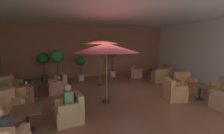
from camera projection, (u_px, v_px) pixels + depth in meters
The scene contains 28 objects.
ground_plane at pixel (115, 96), 6.77m from camera, with size 11.37×9.22×0.02m, color brown.
wall_back_brick at pixel (93, 51), 10.78m from camera, with size 11.37×0.08×3.62m, color #9D614B.
wall_right_plain at pixel (210, 53), 8.36m from camera, with size 0.08×9.22×3.62m, color silver.
ceiling_slab at pixel (116, 11), 6.25m from camera, with size 11.37×9.22×0.06m, color silver.
cafe_table_front_left at pixel (30, 86), 6.53m from camera, with size 0.77×0.77×0.60m.
armchair_front_left_north at pixel (10, 87), 6.91m from camera, with size 1.04×1.03×0.84m.
armchair_front_left_east at pixel (19, 99), 5.41m from camera, with size 0.90×0.88×0.82m.
armchair_front_left_south at pixel (58, 86), 7.12m from camera, with size 0.90×0.86×0.89m.
cafe_table_front_right at pixel (153, 72), 10.14m from camera, with size 0.68×0.68×0.60m.
armchair_front_right_north at pixel (137, 73), 10.55m from camera, with size 1.11×1.11×0.80m.
armchair_front_right_east at pixel (159, 77), 9.16m from camera, with size 0.88×0.85×0.84m.
armchair_front_right_south at pixel (164, 73), 10.58m from camera, with size 0.80×0.81×0.87m.
cafe_table_mid_center at pixel (27, 114), 3.89m from camera, with size 0.77×0.77×0.60m.
armchair_mid_center_north at pixel (6, 110), 4.47m from camera, with size 1.03×1.02×0.88m.
armchair_mid_center_south at pixel (70, 111), 4.42m from camera, with size 0.84×0.83×0.83m.
cafe_table_rear_right at pixel (200, 88), 6.25m from camera, with size 0.75×0.75×0.60m.
armchair_rear_right_north at pixel (184, 85), 7.38m from camera, with size 0.97×0.96×0.90m.
armchair_rear_right_east at pixel (174, 92), 6.16m from camera, with size 0.88×0.88×0.89m.
armchair_rear_right_west at pixel (222, 90), 6.49m from camera, with size 0.80×0.84×0.87m.
patio_umbrella_tall_red at pixel (100, 41), 8.13m from camera, with size 2.17×2.17×2.63m.
patio_umbrella_center_beige at pixel (106, 48), 5.67m from camera, with size 2.46×2.46×2.32m.
potted_tree_left_corner at pixel (44, 63), 9.25m from camera, with size 0.66×0.66×1.77m.
potted_tree_mid_left at pixel (81, 65), 9.64m from camera, with size 0.61×0.61×1.57m.
potted_tree_mid_right at pixel (57, 59), 8.76m from camera, with size 0.77×0.77×2.01m.
potted_tree_right_corner at pixel (113, 53), 10.59m from camera, with size 0.85×0.85×2.28m.
patron_by_window at pixel (68, 97), 4.34m from camera, with size 0.29×0.41×0.69m.
iced_drink_cup at pixel (26, 83), 6.39m from camera, with size 0.08×0.08×0.11m, color white.
open_laptop at pixel (29, 82), 6.54m from camera, with size 0.37×0.33×0.20m.
Camera 1 is at (-2.31, -6.10, 2.23)m, focal length 24.15 mm.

